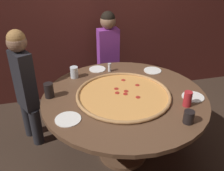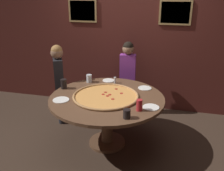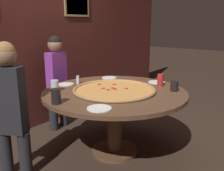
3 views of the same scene
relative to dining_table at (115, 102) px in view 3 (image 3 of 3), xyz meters
name	(u,v)px [view 3 (image 3 of 3)]	position (x,y,z in m)	size (l,w,h in m)	color
ground_plane	(114,152)	(0.00, 0.00, -0.61)	(24.00, 24.00, 0.00)	#38281E
back_wall	(34,34)	(0.00, 1.38, 0.70)	(6.40, 0.08, 2.60)	#4C1E19
dining_table	(115,102)	(0.00, 0.00, 0.00)	(1.56, 1.56, 0.74)	brown
giant_pizza	(114,90)	(-0.01, -0.01, 0.15)	(0.90, 0.90, 0.03)	#E0994C
drink_cup_beside_pizza	(160,80)	(0.48, -0.30, 0.20)	(0.07, 0.07, 0.14)	#B22328
drink_cup_centre_back	(56,96)	(-0.69, 0.14, 0.20)	(0.09, 0.09, 0.14)	black
drink_cup_front_edge	(174,86)	(0.38, -0.52, 0.19)	(0.09, 0.09, 0.11)	black
drink_cup_by_shaker	(55,86)	(-0.42, 0.49, 0.19)	(0.08, 0.08, 0.12)	silver
white_plate_right_side	(66,84)	(-0.14, 0.62, 0.14)	(0.19, 0.19, 0.01)	white
white_plate_near_front	(99,108)	(-0.56, -0.25, 0.14)	(0.21, 0.21, 0.01)	white
white_plate_far_back	(109,78)	(0.46, 0.44, 0.14)	(0.20, 0.20, 0.01)	white
white_plate_beside_cup	(157,82)	(0.61, -0.19, 0.14)	(0.21, 0.21, 0.01)	white
condiment_shaker	(78,80)	(-0.02, 0.54, 0.18)	(0.04, 0.04, 0.10)	silver
diner_far_left	(57,77)	(0.09, 1.06, 0.13)	(0.33, 0.19, 1.30)	#232328
diner_centre_back	(10,103)	(-0.94, 0.49, 0.13)	(0.26, 0.34, 1.30)	#232328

